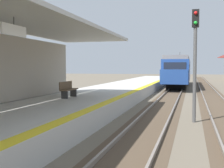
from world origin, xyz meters
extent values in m
cube|color=#B7B5AD|center=(-2.50, 16.00, 0.45)|extent=(5.00, 80.00, 0.90)
cube|color=yellow|center=(-0.25, 16.00, 0.90)|extent=(0.50, 80.00, 0.01)
cube|color=white|center=(-2.20, 8.97, 3.82)|extent=(0.08, 1.40, 0.36)
cylinder|color=#333333|center=(-2.20, 8.97, 4.14)|extent=(0.03, 0.03, 0.27)
cube|color=#4C3D2D|center=(1.90, 20.00, 0.00)|extent=(2.34, 120.00, 0.01)
cube|color=slate|center=(1.18, 20.00, 0.08)|extent=(0.08, 120.00, 0.15)
cube|color=slate|center=(2.62, 20.00, 0.08)|extent=(0.08, 120.00, 0.15)
cube|color=#4C3D2D|center=(5.30, 20.00, 0.00)|extent=(2.34, 120.00, 0.01)
cube|color=slate|center=(4.58, 20.00, 0.08)|extent=(0.08, 120.00, 0.15)
cube|color=navy|center=(1.90, 40.51, 2.07)|extent=(2.90, 18.00, 2.70)
cube|color=slate|center=(1.90, 40.51, 3.64)|extent=(2.67, 18.00, 0.44)
cube|color=black|center=(1.90, 31.49, 2.48)|extent=(2.32, 0.06, 1.21)
cube|color=navy|center=(1.90, 30.71, 1.60)|extent=(2.78, 1.60, 1.49)
cube|color=black|center=(3.36, 40.51, 2.48)|extent=(0.04, 15.84, 0.86)
cylinder|color=#333333|center=(1.90, 44.11, 4.31)|extent=(0.06, 0.06, 0.90)
cube|color=black|center=(1.90, 34.66, 0.36)|extent=(2.17, 2.20, 0.72)
cube|color=black|center=(1.90, 46.36, 0.36)|extent=(2.17, 2.20, 0.72)
cylinder|color=#4C4C4C|center=(3.76, 14.28, 2.20)|extent=(0.16, 0.16, 4.40)
cube|color=black|center=(3.76, 14.28, 4.80)|extent=(0.32, 0.24, 0.80)
sphere|color=red|center=(3.76, 14.14, 5.02)|extent=(0.16, 0.16, 0.16)
sphere|color=green|center=(3.76, 14.14, 4.58)|extent=(0.16, 0.16, 0.16)
cube|color=brown|center=(-2.86, 15.06, 1.34)|extent=(0.44, 1.60, 0.06)
cube|color=brown|center=(-3.06, 15.06, 1.58)|extent=(0.06, 1.60, 0.40)
cube|color=#333333|center=(-2.86, 14.46, 1.12)|extent=(0.36, 0.08, 0.44)
cube|color=#333333|center=(-2.86, 15.66, 1.12)|extent=(0.36, 0.08, 0.44)
camera|label=1|loc=(3.64, 0.20, 2.57)|focal=47.02mm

